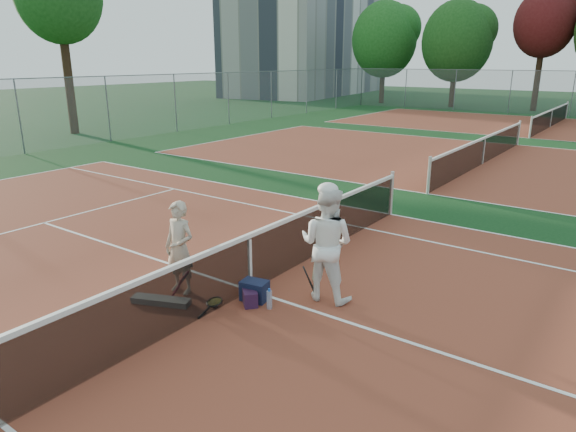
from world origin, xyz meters
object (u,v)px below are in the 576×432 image
(player_a, at_px, (180,248))
(net_main, at_px, (250,263))
(apartment_block, at_px, (309,24))
(water_bottle, at_px, (269,300))
(racket_spare, at_px, (215,303))
(player_b, at_px, (327,244))
(racket_red, at_px, (184,286))
(racket_black_held, at_px, (307,283))
(sports_bag_navy, at_px, (255,291))
(sports_bag_purple, at_px, (250,298))

(player_a, bearing_deg, net_main, 33.46)
(apartment_block, relative_size, water_bottle, 73.33)
(racket_spare, bearing_deg, player_a, 72.67)
(player_a, distance_m, racket_spare, 1.10)
(player_b, height_order, racket_spare, player_b)
(racket_red, bearing_deg, player_b, 15.24)
(player_b, distance_m, racket_red, 2.38)
(racket_red, bearing_deg, apartment_block, 97.59)
(net_main, relative_size, racket_black_held, 19.42)
(sports_bag_navy, bearing_deg, racket_black_held, 37.74)
(sports_bag_navy, bearing_deg, racket_spare, -124.71)
(racket_black_held, bearing_deg, sports_bag_purple, 4.64)
(player_b, relative_size, racket_red, 3.58)
(player_b, distance_m, sports_bag_navy, 1.39)
(water_bottle, bearing_deg, sports_bag_purple, -165.76)
(player_b, relative_size, racket_black_held, 3.30)
(player_b, relative_size, racket_spare, 3.12)
(racket_red, bearing_deg, player_a, 119.89)
(net_main, xyz_separation_m, sports_bag_navy, (0.28, -0.23, -0.34))
(net_main, height_order, racket_spare, net_main)
(sports_bag_purple, relative_size, water_bottle, 1.02)
(racket_spare, bearing_deg, apartment_block, 20.08)
(racket_spare, bearing_deg, net_main, -18.84)
(racket_spare, distance_m, sports_bag_purple, 0.57)
(sports_bag_navy, distance_m, water_bottle, 0.39)
(racket_red, distance_m, racket_black_held, 1.96)
(sports_bag_purple, height_order, water_bottle, water_bottle)
(racket_red, relative_size, sports_bag_purple, 1.70)
(apartment_block, xyz_separation_m, racket_red, (27.39, -44.91, -7.24))
(sports_bag_navy, bearing_deg, net_main, 140.52)
(apartment_block, bearing_deg, water_bottle, -57.12)
(net_main, bearing_deg, water_bottle, -26.60)
(racket_spare, height_order, water_bottle, water_bottle)
(player_a, height_order, water_bottle, player_a)
(racket_black_held, bearing_deg, apartment_block, -100.59)
(player_a, distance_m, water_bottle, 1.73)
(apartment_block, bearing_deg, player_b, -56.15)
(player_b, relative_size, sports_bag_navy, 4.43)
(sports_bag_purple, bearing_deg, racket_black_held, 48.73)
(player_b, distance_m, racket_black_held, 0.73)
(racket_black_held, height_order, water_bottle, racket_black_held)
(net_main, bearing_deg, sports_bag_purple, -50.86)
(player_b, xyz_separation_m, racket_spare, (-1.26, -1.29, -0.88))
(racket_red, xyz_separation_m, sports_bag_purple, (0.94, 0.50, -0.14))
(apartment_block, distance_m, water_bottle, 53.30)
(apartment_block, relative_size, sports_bag_navy, 52.23)
(sports_bag_purple, bearing_deg, racket_red, -152.00)
(player_b, height_order, sports_bag_navy, player_b)
(water_bottle, bearing_deg, net_main, 153.40)
(apartment_block, relative_size, sports_bag_purple, 71.65)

